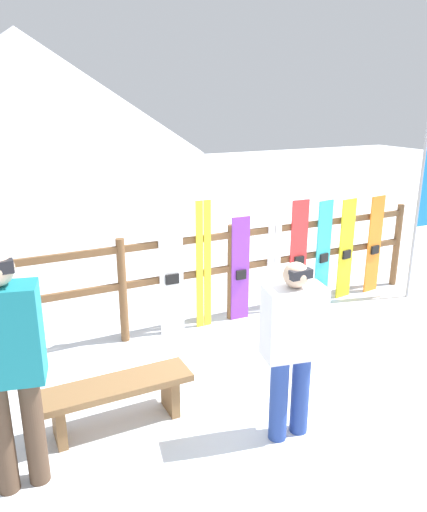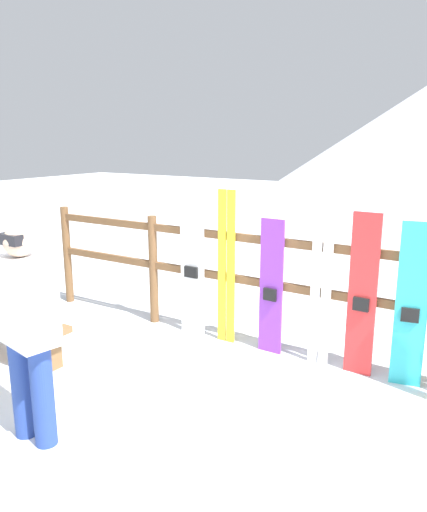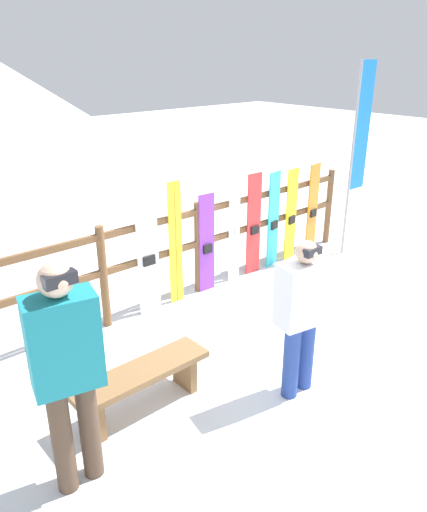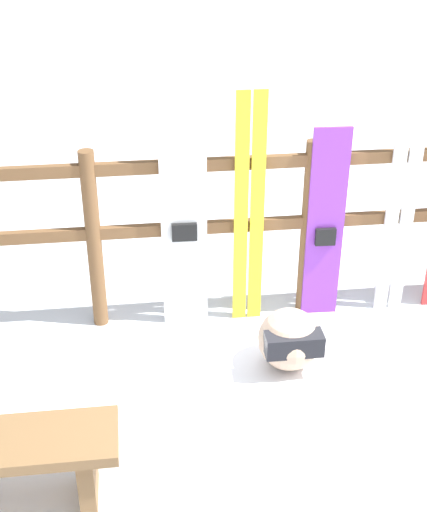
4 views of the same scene
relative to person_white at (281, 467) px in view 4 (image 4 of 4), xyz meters
name	(u,v)px [view 4 (image 4 of 4)]	position (x,y,z in m)	size (l,w,h in m)	color
ground_plane	(386,509)	(0.67, 0.50, -0.88)	(40.00, 40.00, 0.00)	white
fence	(309,214)	(0.67, 2.30, -0.14)	(5.76, 0.10, 1.25)	brown
person_white	(281,467)	(0.00, 0.00, 0.00)	(0.52, 0.35, 1.55)	navy
snowboard_white	(184,220)	(-0.16, 2.24, -0.10)	(0.30, 0.06, 1.56)	white
ski_pair_yellow	(249,213)	(0.26, 2.24, -0.08)	(0.20, 0.02, 1.61)	yellow
snowboard_purple	(325,227)	(0.77, 2.24, -0.21)	(0.25, 0.06, 1.36)	purple
ski_pair_white	(402,197)	(1.27, 2.24, -0.02)	(0.20, 0.02, 1.72)	white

